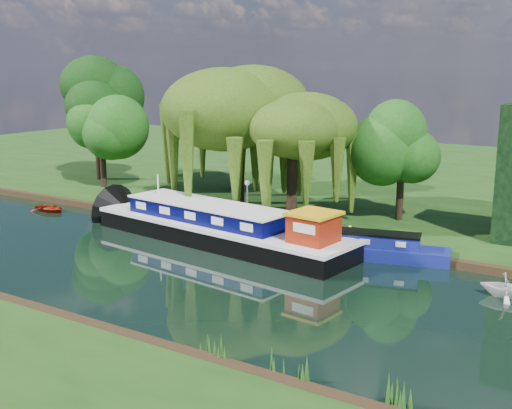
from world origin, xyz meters
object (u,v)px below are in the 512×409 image
Objects in this scene: red_dinghy at (50,211)px; white_cruiser at (506,297)px; narrowboat at (349,246)px; dutch_barge at (221,228)px.

white_cruiser is (32.47, -0.85, 0.00)m from red_dinghy.
narrowboat is 4.64× the size of white_cruiser.
dutch_barge is at bearing 83.31° from white_cruiser.
red_dinghy is 32.48m from white_cruiser.
dutch_barge is 16.75m from white_cruiser.
dutch_barge reaches higher than narrowboat.
narrowboat is 3.87× the size of red_dinghy.
narrowboat is at bearing 19.04° from dutch_barge.
red_dinghy is at bearing -174.00° from dutch_barge.
narrowboat is at bearing 71.39° from white_cruiser.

